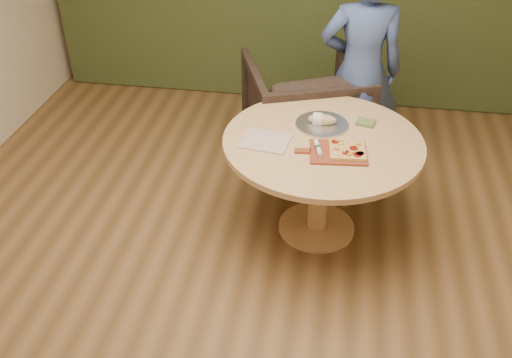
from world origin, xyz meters
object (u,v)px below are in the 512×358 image
object	(u,v)px
pedestal_table	(322,157)
cutlery_roll	(318,148)
pizza_paddle	(336,152)
armchair	(305,105)
person_standing	(360,72)
flatbread_pizza	(347,150)
bread_roll	(321,119)
serving_tray	(322,124)

from	to	relation	value
pedestal_table	cutlery_roll	size ratio (longest dim) A/B	6.59
pizza_paddle	cutlery_roll	xyz separation A→B (m)	(-0.11, -0.00, 0.02)
pedestal_table	armchair	world-z (taller)	armchair
pizza_paddle	pedestal_table	bearing A→B (deg)	114.82
pedestal_table	pizza_paddle	world-z (taller)	pizza_paddle
armchair	person_standing	bearing A→B (deg)	137.70
flatbread_pizza	bread_roll	bearing A→B (deg)	119.47
cutlery_roll	armchair	distance (m)	1.22
cutlery_roll	pizza_paddle	bearing A→B (deg)	-13.25
flatbread_pizza	cutlery_roll	bearing A→B (deg)	-178.91
serving_tray	pizza_paddle	bearing A→B (deg)	-71.33
pizza_paddle	armchair	world-z (taller)	armchair
flatbread_pizza	armchair	xyz separation A→B (m)	(-0.36, 1.16, -0.31)
armchair	cutlery_roll	bearing A→B (deg)	78.35
cutlery_roll	bread_roll	size ratio (longest dim) A/B	1.02
cutlery_roll	serving_tray	bearing A→B (deg)	75.70
armchair	person_standing	size ratio (longest dim) A/B	0.54
armchair	pizza_paddle	bearing A→B (deg)	83.79
cutlery_roll	person_standing	distance (m)	1.03
pedestal_table	flatbread_pizza	xyz separation A→B (m)	(0.16, -0.16, 0.17)
pizza_paddle	person_standing	world-z (taller)	person_standing
serving_tray	pedestal_table	bearing A→B (deg)	-83.13
pizza_paddle	cutlery_roll	size ratio (longest dim) A/B	2.32
serving_tray	person_standing	world-z (taller)	person_standing
armchair	flatbread_pizza	bearing A→B (deg)	86.86
cutlery_roll	bread_roll	world-z (taller)	bread_roll
pedestal_table	bread_roll	world-z (taller)	bread_roll
serving_tray	cutlery_roll	bearing A→B (deg)	-90.17
flatbread_pizza	cutlery_roll	distance (m)	0.18
cutlery_roll	serving_tray	world-z (taller)	cutlery_roll
pizza_paddle	cutlery_roll	bearing A→B (deg)	175.35
pizza_paddle	bread_roll	world-z (taller)	bread_roll
bread_roll	pedestal_table	bearing A→B (deg)	-80.35
pedestal_table	person_standing	distance (m)	0.90
pedestal_table	flatbread_pizza	bearing A→B (deg)	-44.44
flatbread_pizza	cutlery_roll	size ratio (longest dim) A/B	1.22
flatbread_pizza	serving_tray	size ratio (longest dim) A/B	0.67
pizza_paddle	flatbread_pizza	world-z (taller)	flatbread_pizza
pedestal_table	pizza_paddle	xyz separation A→B (m)	(0.09, -0.16, 0.15)
serving_tray	flatbread_pizza	bearing A→B (deg)	-61.69
flatbread_pizza	bread_roll	size ratio (longest dim) A/B	1.24
flatbread_pizza	serving_tray	distance (m)	0.38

